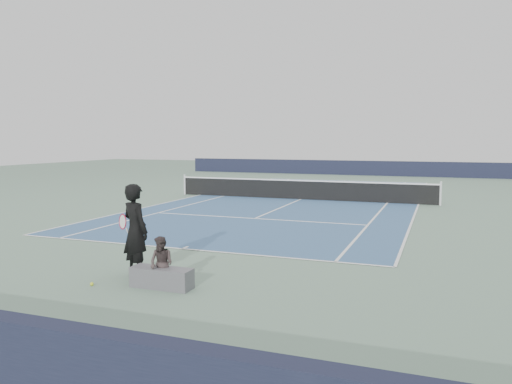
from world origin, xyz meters
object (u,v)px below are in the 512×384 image
(tennis_player, at_px, (135,231))
(tennis_ball, at_px, (92,284))
(tennis_net, at_px, (301,189))
(spectator_bench, at_px, (162,270))

(tennis_player, xyz_separation_m, tennis_ball, (-0.45, -0.89, -0.96))
(tennis_net, bearing_deg, tennis_ball, -90.26)
(tennis_net, height_order, tennis_ball, tennis_net)
(spectator_bench, bearing_deg, tennis_net, 94.97)
(tennis_ball, distance_m, spectator_bench, 1.47)
(tennis_player, relative_size, spectator_bench, 1.54)
(tennis_player, bearing_deg, tennis_ball, -116.72)
(tennis_net, distance_m, tennis_player, 14.60)
(tennis_player, height_order, tennis_ball, tennis_player)
(tennis_net, relative_size, tennis_ball, 176.25)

